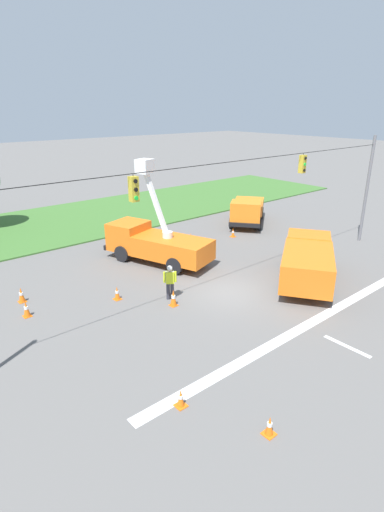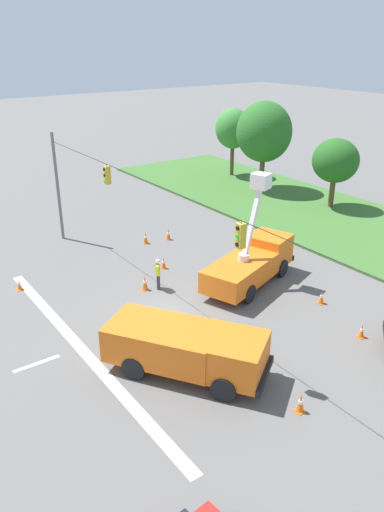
{
  "view_description": "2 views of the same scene",
  "coord_description": "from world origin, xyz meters",
  "views": [
    {
      "loc": [
        -13.49,
        -12.93,
        8.98
      ],
      "look_at": [
        -0.08,
        2.96,
        1.13
      ],
      "focal_mm": 28.0,
      "sensor_mm": 36.0,
      "label": 1
    },
    {
      "loc": [
        18.05,
        -11.35,
        12.7
      ],
      "look_at": [
        -1.13,
        2.39,
        2.3
      ],
      "focal_mm": 35.0,
      "sensor_mm": 36.0,
      "label": 2
    }
  ],
  "objects": [
    {
      "name": "signal_gantry",
      "position": [
        -0.02,
        -0.0,
        4.25
      ],
      "size": [
        26.2,
        0.33,
        7.2
      ],
      "color": "slate",
      "rests_on": "ground"
    },
    {
      "name": "traffic_cone_lane_edge_a",
      "position": [
        6.71,
        6.37,
        0.32
      ],
      "size": [
        0.36,
        0.36,
        0.66
      ],
      "color": "orange",
      "rests_on": "ground"
    },
    {
      "name": "tree_centre",
      "position": [
        -6.78,
        20.23,
        3.8
      ],
      "size": [
        3.67,
        3.59,
        5.54
      ],
      "color": "brown",
      "rests_on": "ground"
    },
    {
      "name": "tree_far_west",
      "position": [
        -19.2,
        20.17,
        4.59
      ],
      "size": [
        3.52,
        3.31,
        6.52
      ],
      "color": "brown",
      "rests_on": "ground"
    },
    {
      "name": "utility_truck_bucket_lift",
      "position": [
        -0.45,
        5.97,
        1.3
      ],
      "size": [
        4.33,
        7.11,
        6.14
      ],
      "color": "orange",
      "rests_on": "ground"
    },
    {
      "name": "utility_truck_support_far",
      "position": [
        4.12,
        -1.68,
        1.21
      ],
      "size": [
        6.9,
        5.76,
        2.0
      ],
      "color": "orange",
      "rests_on": "ground"
    },
    {
      "name": "ground_plane",
      "position": [
        0.0,
        0.0,
        0.0
      ],
      "size": [
        200.0,
        200.0,
        0.0
      ],
      "primitive_type": "plane",
      "color": "#605E5B"
    },
    {
      "name": "traffic_cone_foreground_left",
      "position": [
        -8.58,
        5.75,
        0.38
      ],
      "size": [
        0.36,
        0.36,
        0.78
      ],
      "color": "orange",
      "rests_on": "ground"
    },
    {
      "name": "road_worker",
      "position": [
        -2.84,
        1.35,
        1.0
      ],
      "size": [
        0.56,
        0.42,
        1.77
      ],
      "color": "#383842",
      "rests_on": "ground"
    },
    {
      "name": "tree_west",
      "position": [
        -13.85,
        19.17,
        5.14
      ],
      "size": [
        4.83,
        4.81,
        7.74
      ],
      "color": "brown",
      "rests_on": "ground"
    },
    {
      "name": "traffic_cone_foreground_right",
      "position": [
        -3.16,
        0.68,
        0.41
      ],
      "size": [
        0.36,
        0.36,
        0.83
      ],
      "color": "orange",
      "rests_on": "ground"
    },
    {
      "name": "traffic_cone_far_left",
      "position": [
        -4.88,
        2.99,
        0.34
      ],
      "size": [
        0.36,
        0.36,
        0.7
      ],
      "color": "orange",
      "rests_on": "ground"
    },
    {
      "name": "traffic_cone_lane_edge_b",
      "position": [
        3.49,
        7.32,
        0.35
      ],
      "size": [
        0.36,
        0.36,
        0.72
      ],
      "color": "orange",
      "rests_on": "ground"
    },
    {
      "name": "lane_markings",
      "position": [
        0.0,
        -6.01,
        0.0
      ],
      "size": [
        17.6,
        15.25,
        0.01
      ],
      "color": "silver",
      "rests_on": "ground"
    },
    {
      "name": "traffic_cone_mid_left",
      "position": [
        8.54,
        0.37,
        0.37
      ],
      "size": [
        0.36,
        0.36,
        0.75
      ],
      "color": "orange",
      "rests_on": "ground"
    },
    {
      "name": "traffic_cone_mid_right",
      "position": [
        -8.89,
        4.13,
        0.39
      ],
      "size": [
        0.36,
        0.36,
        0.78
      ],
      "color": "orange",
      "rests_on": "ground"
    },
    {
      "name": "traffic_cone_near_bucket",
      "position": [
        -7.17,
        -4.89,
        0.3
      ],
      "size": [
        0.36,
        0.36,
        0.63
      ],
      "color": "orange",
      "rests_on": "ground"
    }
  ]
}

